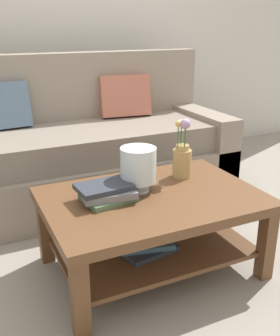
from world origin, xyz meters
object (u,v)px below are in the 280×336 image
coffee_table (152,217)px  book_stack_main (107,193)px  couch (78,151)px  flower_pitcher (182,155)px  glass_hurricane_vase (138,166)px

coffee_table → book_stack_main: 0.29m
couch → book_stack_main: size_ratio=7.68×
coffee_table → book_stack_main: book_stack_main is taller
book_stack_main → coffee_table: bearing=-10.3°
flower_pitcher → couch: bearing=109.5°
couch → flower_pitcher: (0.34, -0.95, 0.20)m
flower_pitcher → coffee_table: bearing=-148.7°
coffee_table → book_stack_main: bearing=169.7°
couch → coffee_table: size_ratio=2.02×
coffee_table → book_stack_main: size_ratio=3.79×
coffee_table → glass_hurricane_vase: size_ratio=4.66×
glass_hurricane_vase → flower_pitcher: (0.31, 0.08, -0.01)m
glass_hurricane_vase → flower_pitcher: bearing=14.9°
couch → glass_hurricane_vase: bearing=-88.8°
coffee_table → glass_hurricane_vase: (-0.04, 0.08, 0.26)m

